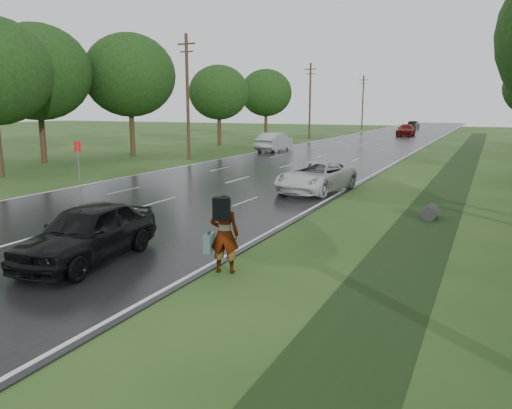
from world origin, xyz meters
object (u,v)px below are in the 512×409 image
at_px(white_pickup, 316,177).
at_px(dark_sedan, 87,233).
at_px(pedestrian, 223,233).
at_px(silver_sedan, 274,142).
at_px(road_sign, 78,153).

distance_m(white_pickup, dark_sedan, 14.04).
height_order(pedestrian, dark_sedan, pedestrian).
xyz_separation_m(pedestrian, dark_sedan, (-3.84, -0.84, -0.21)).
height_order(dark_sedan, silver_sedan, silver_sedan).
bearing_deg(silver_sedan, dark_sedan, 105.06).
distance_m(pedestrian, silver_sedan, 36.48).
height_order(road_sign, silver_sedan, road_sign).
bearing_deg(silver_sedan, white_pickup, 118.42).
bearing_deg(pedestrian, road_sign, -50.92).
height_order(pedestrian, silver_sedan, pedestrian).
bearing_deg(road_sign, white_pickup, 8.22).
relative_size(pedestrian, silver_sedan, 0.38).
xyz_separation_m(road_sign, dark_sedan, (12.01, -11.87, -0.79)).
distance_m(white_pickup, silver_sedan, 23.83).
bearing_deg(pedestrian, white_pickup, -98.01).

